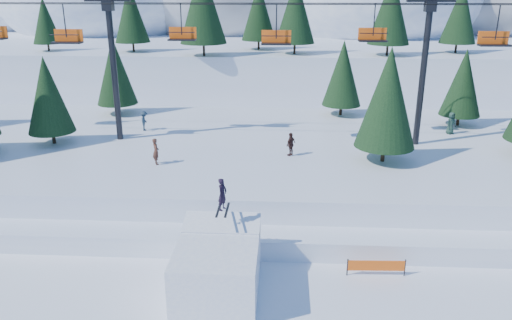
# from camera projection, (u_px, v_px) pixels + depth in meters

# --- Properties ---
(mid_shelf) EXTENTS (70.00, 22.00, 2.50)m
(mid_shelf) POSITION_uv_depth(u_px,v_px,m) (239.00, 157.00, 37.66)
(mid_shelf) COLOR white
(mid_shelf) RESTS_ON ground
(berm) EXTENTS (70.00, 6.00, 1.10)m
(berm) POSITION_uv_depth(u_px,v_px,m) (223.00, 225.00, 28.46)
(berm) COLOR white
(berm) RESTS_ON ground
(mountain_ridge) EXTENTS (119.00, 61.56, 26.46)m
(mountain_ridge) POSITION_uv_depth(u_px,v_px,m) (238.00, 9.00, 87.36)
(mountain_ridge) COLOR white
(mountain_ridge) RESTS_ON ground
(jump_kicker) EXTENTS (3.68, 5.02, 5.11)m
(jump_kicker) POSITION_uv_depth(u_px,v_px,m) (218.00, 268.00, 22.63)
(jump_kicker) COLOR white
(jump_kicker) RESTS_ON ground
(chairlift) EXTENTS (46.00, 3.21, 10.28)m
(chairlift) POSITION_uv_depth(u_px,v_px,m) (255.00, 48.00, 34.98)
(chairlift) COLOR black
(chairlift) RESTS_ON mid_shelf
(conifer_stand) EXTENTS (63.61, 17.35, 9.76)m
(conifer_stand) POSITION_uv_depth(u_px,v_px,m) (254.00, 81.00, 36.05)
(conifer_stand) COLOR black
(conifer_stand) RESTS_ON mid_shelf
(distant_skiers) EXTENTS (34.80, 9.08, 1.76)m
(distant_skiers) POSITION_uv_depth(u_px,v_px,m) (195.00, 133.00, 36.23)
(distant_skiers) COLOR #47281D
(distant_skiers) RESTS_ON mid_shelf
(banner_near) EXTENTS (2.86, 0.17, 0.90)m
(banner_near) POSITION_uv_depth(u_px,v_px,m) (376.00, 266.00, 24.29)
(banner_near) COLOR black
(banner_near) RESTS_ON ground
(banner_far) EXTENTS (2.82, 0.55, 0.90)m
(banner_far) POSITION_uv_depth(u_px,v_px,m) (421.00, 249.00, 25.86)
(banner_far) COLOR black
(banner_far) RESTS_ON ground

